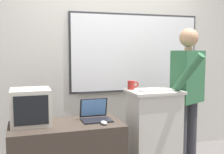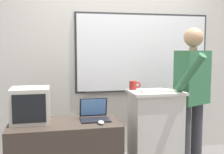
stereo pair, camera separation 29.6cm
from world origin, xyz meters
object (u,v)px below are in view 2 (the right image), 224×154
object	(u,v)px
person_presenter	(192,90)
crt_monitor	(30,105)
laptop	(94,114)
lectern_podium	(155,135)
wireless_keyboard	(158,91)
computer_mouse_by_laptop	(101,122)
coffee_mug	(133,85)

from	to	relation	value
person_presenter	crt_monitor	xyz separation A→B (m)	(-1.78, -0.06, -0.08)
person_presenter	laptop	distance (m)	1.17
lectern_podium	wireless_keyboard	size ratio (longest dim) A/B	2.56
lectern_podium	laptop	bearing A→B (deg)	-178.93
computer_mouse_by_laptop	coffee_mug	distance (m)	0.64
wireless_keyboard	laptop	bearing A→B (deg)	176.56
lectern_podium	crt_monitor	size ratio (longest dim) A/B	2.66
lectern_podium	laptop	size ratio (longest dim) A/B	3.34
laptop	crt_monitor	bearing A→B (deg)	178.66
lectern_podium	person_presenter	world-z (taller)	person_presenter
computer_mouse_by_laptop	crt_monitor	xyz separation A→B (m)	(-0.67, 0.22, 0.16)
laptop	crt_monitor	distance (m)	0.65
laptop	computer_mouse_by_laptop	world-z (taller)	laptop
laptop	wireless_keyboard	size ratio (longest dim) A/B	0.77
wireless_keyboard	crt_monitor	bearing A→B (deg)	177.57
person_presenter	coffee_mug	bearing A→B (deg)	148.60
person_presenter	computer_mouse_by_laptop	world-z (taller)	person_presenter
person_presenter	crt_monitor	distance (m)	1.79
laptop	wireless_keyboard	bearing A→B (deg)	-3.44
computer_mouse_by_laptop	wireless_keyboard	bearing A→B (deg)	14.17
person_presenter	wireless_keyboard	size ratio (longest dim) A/B	4.36
laptop	coffee_mug	size ratio (longest dim) A/B	2.24
crt_monitor	lectern_podium	bearing A→B (deg)	-0.10
lectern_podium	laptop	distance (m)	0.73
wireless_keyboard	coffee_mug	distance (m)	0.30
person_presenter	lectern_podium	bearing A→B (deg)	163.28
crt_monitor	coffee_mug	distance (m)	1.12
lectern_podium	person_presenter	bearing A→B (deg)	8.05
wireless_keyboard	coffee_mug	xyz separation A→B (m)	(-0.22, 0.20, 0.04)
laptop	coffee_mug	bearing A→B (deg)	18.69
lectern_podium	crt_monitor	world-z (taller)	crt_monitor
wireless_keyboard	computer_mouse_by_laptop	xyz separation A→B (m)	(-0.65, -0.16, -0.27)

